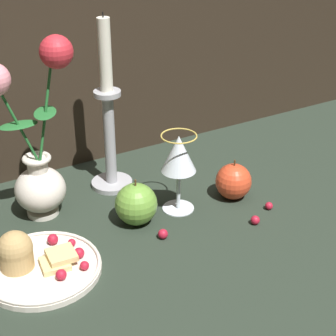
{
  "coord_description": "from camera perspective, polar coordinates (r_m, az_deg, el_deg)",
  "views": [
    {
      "loc": [
        -0.4,
        -0.79,
        0.6
      ],
      "look_at": [
        0.07,
        0.02,
        0.1
      ],
      "focal_mm": 60.0,
      "sensor_mm": 36.0,
      "label": 1
    }
  ],
  "objects": [
    {
      "name": "wine_glass",
      "position": [
        1.06,
        1.09,
        1.16
      ],
      "size": [
        0.07,
        0.07,
        0.16
      ],
      "color": "silver",
      "rests_on": "ground_plane"
    },
    {
      "name": "berry_by_glass_stem",
      "position": [
        1.23,
        6.0,
        -0.61
      ],
      "size": [
        0.02,
        0.02,
        0.02
      ],
      "primitive_type": "sphere",
      "color": "#AD192D",
      "rests_on": "ground_plane"
    },
    {
      "name": "berry_under_candlestick",
      "position": [
        1.13,
        10.22,
        -3.81
      ],
      "size": [
        0.02,
        0.02,
        0.02
      ],
      "primitive_type": "sphere",
      "color": "#AD192D",
      "rests_on": "ground_plane"
    },
    {
      "name": "apple_beside_vase",
      "position": [
        1.15,
        6.54,
        -1.27
      ],
      "size": [
        0.07,
        0.07,
        0.09
      ],
      "color": "#D14223",
      "rests_on": "ground_plane"
    },
    {
      "name": "plate_with_pastries",
      "position": [
        0.97,
        -13.34,
        -9.28
      ],
      "size": [
        0.2,
        0.2,
        0.08
      ],
      "color": "silver",
      "rests_on": "ground_plane"
    },
    {
      "name": "candlestick",
      "position": [
        1.14,
        -6.04,
        4.51
      ],
      "size": [
        0.09,
        0.09,
        0.37
      ],
      "color": "#A3A3A8",
      "rests_on": "ground_plane"
    },
    {
      "name": "berry_front_center",
      "position": [
        1.03,
        -0.52,
        -6.72
      ],
      "size": [
        0.02,
        0.02,
        0.02
      ],
      "primitive_type": "sphere",
      "color": "#AD192D",
      "rests_on": "ground_plane"
    },
    {
      "name": "vase",
      "position": [
        1.07,
        -13.22,
        1.34
      ],
      "size": [
        0.17,
        0.1,
        0.35
      ],
      "color": "silver",
      "rests_on": "ground_plane"
    },
    {
      "name": "apple_near_glass",
      "position": [
        1.06,
        -3.29,
        -3.69
      ],
      "size": [
        0.08,
        0.08,
        0.09
      ],
      "color": "#669938",
      "rests_on": "ground_plane"
    },
    {
      "name": "ground_plane",
      "position": [
        1.07,
        -2.79,
        -5.94
      ],
      "size": [
        2.4,
        2.4,
        0.0
      ],
      "primitive_type": "plane",
      "color": "#232D23",
      "rests_on": "ground"
    },
    {
      "name": "berry_near_plate",
      "position": [
        1.08,
        8.85,
        -5.25
      ],
      "size": [
        0.02,
        0.02,
        0.02
      ],
      "primitive_type": "sphere",
      "color": "#AD192D",
      "rests_on": "ground_plane"
    }
  ]
}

